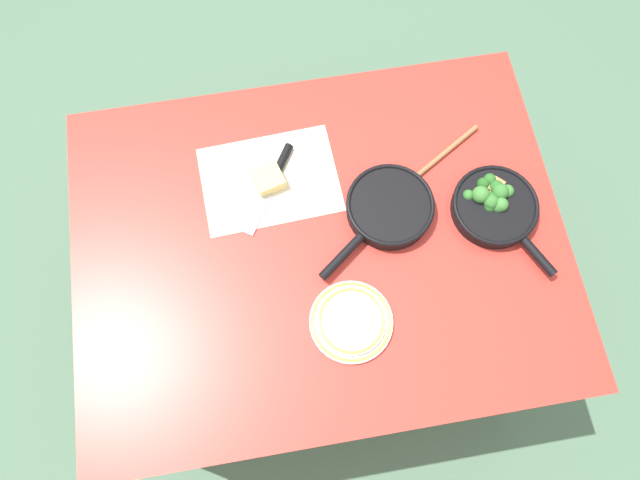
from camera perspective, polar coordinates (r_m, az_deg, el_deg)
name	(u,v)px	position (r m, az deg, el deg)	size (l,w,h in m)	color
ground_plane	(320,302)	(2.24, 0.00, -6.25)	(14.00, 14.00, 0.00)	#51755B
dining_table_red	(320,250)	(1.60, 0.00, -1.04)	(1.32, 1.02, 0.73)	red
skillet_broccoli	(495,205)	(1.61, 17.06, 3.34)	(0.23, 0.33, 0.08)	black
skillet_eggs	(389,208)	(1.55, 6.87, 3.19)	(0.34, 0.29, 0.05)	black
wooden_spoon	(416,176)	(1.62, 9.62, 6.31)	(0.35, 0.22, 0.02)	#996B42
parchment_sheet	(270,180)	(1.60, -5.05, 6.04)	(0.39, 0.29, 0.00)	silver
grater_knife	(275,176)	(1.60, -4.49, 6.42)	(0.17, 0.26, 0.02)	silver
cheese_block	(269,179)	(1.58, -5.17, 6.06)	(0.09, 0.09, 0.04)	#EFD67A
dinner_plate_stack	(351,321)	(1.46, 3.14, -8.12)	(0.21, 0.21, 0.03)	white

